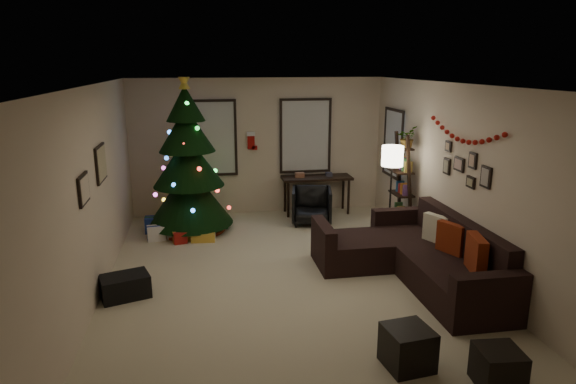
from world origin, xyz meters
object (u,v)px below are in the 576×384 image
at_px(desk, 317,181).
at_px(desk_chair, 312,206).
at_px(christmas_tree, 188,167).
at_px(sofa, 416,258).
at_px(bookshelf, 403,187).

height_order(desk, desk_chair, desk).
distance_m(christmas_tree, desk, 2.64).
distance_m(sofa, bookshelf, 1.89).
distance_m(christmas_tree, sofa, 4.24).
bearing_deg(christmas_tree, bookshelf, -14.07).
bearing_deg(sofa, christmas_tree, 140.28).
xyz_separation_m(desk, desk_chair, (-0.24, -0.65, -0.32)).
relative_size(sofa, desk, 2.03).
bearing_deg(desk_chair, christmas_tree, -167.45).
bearing_deg(bookshelf, christmas_tree, 165.93).
bearing_deg(sofa, desk_chair, 109.15).
xyz_separation_m(christmas_tree, sofa, (3.19, -2.65, -0.89)).
height_order(sofa, bookshelf, bookshelf).
xyz_separation_m(christmas_tree, desk_chair, (2.26, 0.03, -0.83)).
relative_size(sofa, bookshelf, 1.56).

